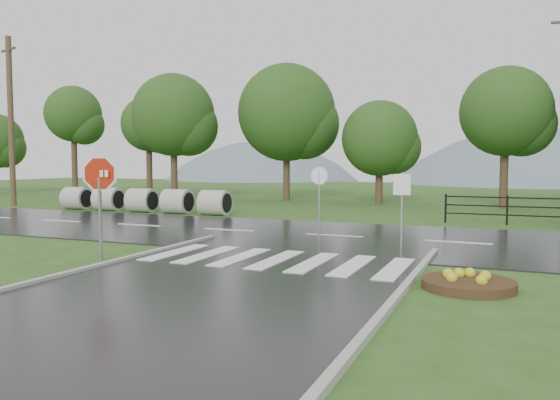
% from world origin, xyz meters
% --- Properties ---
extents(ground, '(120.00, 120.00, 0.00)m').
position_xyz_m(ground, '(0.00, 0.00, 0.00)').
color(ground, '#294F1A').
rests_on(ground, ground).
extents(main_road, '(90.00, 8.00, 0.04)m').
position_xyz_m(main_road, '(0.00, 10.00, 0.00)').
color(main_road, black).
rests_on(main_road, ground).
extents(crosswalk, '(6.50, 2.80, 0.02)m').
position_xyz_m(crosswalk, '(0.00, 5.00, 0.06)').
color(crosswalk, silver).
rests_on(crosswalk, ground).
extents(hills, '(102.00, 48.00, 48.00)m').
position_xyz_m(hills, '(3.49, 65.00, -15.54)').
color(hills, slate).
rests_on(hills, ground).
extents(treeline, '(83.20, 5.20, 10.00)m').
position_xyz_m(treeline, '(1.00, 24.00, 0.00)').
color(treeline, '#1E4014').
rests_on(treeline, ground).
extents(culvert_pipes, '(9.70, 1.20, 1.20)m').
position_xyz_m(culvert_pipes, '(-11.63, 15.00, 0.60)').
color(culvert_pipes, '#9E9B93').
rests_on(culvert_pipes, ground).
extents(stop_sign, '(1.24, 0.35, 2.87)m').
position_xyz_m(stop_sign, '(-4.30, 3.54, 1.99)').
color(stop_sign, '#939399').
rests_on(stop_sign, ground).
extents(flower_bed, '(1.83, 1.83, 0.37)m').
position_xyz_m(flower_bed, '(4.70, 3.77, 0.14)').
color(flower_bed, '#332111').
rests_on(flower_bed, ground).
extents(reg_sign_small, '(0.49, 0.07, 2.18)m').
position_xyz_m(reg_sign_small, '(2.60, 8.04, 1.54)').
color(reg_sign_small, '#939399').
rests_on(reg_sign_small, ground).
extents(reg_sign_round, '(0.55, 0.08, 2.38)m').
position_xyz_m(reg_sign_round, '(-0.04, 8.54, 1.49)').
color(reg_sign_round, '#939399').
rests_on(reg_sign_round, ground).
extents(utility_pole_west, '(1.66, 0.64, 9.65)m').
position_xyz_m(utility_pole_west, '(-21.03, 15.50, 4.91)').
color(utility_pole_west, '#473523').
rests_on(utility_pole_west, ground).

